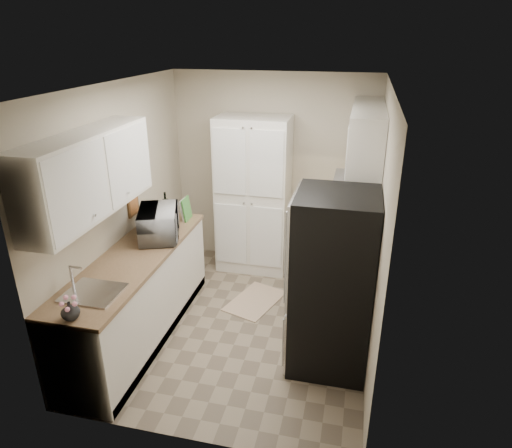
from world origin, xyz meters
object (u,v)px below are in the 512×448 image
Objects in this scene: electric_range at (339,277)px; toaster_oven at (347,207)px; microwave at (159,223)px; refrigerator at (332,283)px; pantry_cabinet at (253,196)px; wine_bottle at (166,207)px.

electric_range reaches higher than toaster_oven.
microwave is 1.76× the size of toaster_oven.
toaster_oven is (0.04, 1.54, 0.17)m from refrigerator.
pantry_cabinet is at bearing 123.46° from refrigerator.
pantry_cabinet reaches higher than toaster_oven.
microwave is at bearing -168.88° from electric_range.
pantry_cabinet is 2.07m from refrigerator.
wine_bottle is at bearing -137.86° from pantry_cabinet.
electric_range is 0.92m from toaster_oven.
toaster_oven is (1.18, -0.18, 0.02)m from pantry_cabinet.
pantry_cabinet is 1.16m from wine_bottle.
refrigerator reaches higher than wine_bottle.
microwave is (-0.71, -1.30, 0.08)m from pantry_cabinet.
electric_range is 3.43× the size of toaster_oven.
microwave is at bearing -73.90° from wine_bottle.
electric_range is 2.12m from wine_bottle.
electric_range is at bearing 87.52° from refrigerator.
microwave reaches higher than wine_bottle.
pantry_cabinet is at bearing -171.90° from toaster_oven.
electric_range is at bearing -99.58° from microwave.
refrigerator is at bearing -123.77° from microwave.
microwave is 2.20m from toaster_oven.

